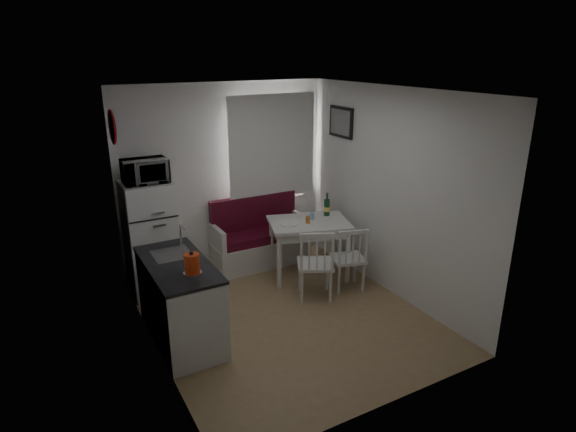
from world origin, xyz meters
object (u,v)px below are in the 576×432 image
object	(u,v)px
kitchen_counter	(180,301)
bench	(259,242)
chair_left	(320,258)
kettle	(192,264)
wine_bottle	(327,204)
microwave	(145,171)
fridge	(151,238)
dining_table	(309,228)
chair_right	(352,252)

from	to	relation	value
kitchen_counter	bench	distance (m)	2.09
chair_left	kettle	world-z (taller)	kettle
wine_bottle	microwave	bearing A→B (deg)	169.61
chair_left	kettle	distance (m)	1.81
chair_left	kettle	xyz separation A→B (m)	(-1.71, -0.36, 0.44)
bench	fridge	bearing A→B (deg)	-175.90
bench	wine_bottle	bearing A→B (deg)	-37.38
chair_left	kettle	size ratio (longest dim) A/B	2.40
bench	fridge	distance (m)	1.62
kettle	wine_bottle	world-z (taller)	kettle
kitchen_counter	dining_table	distance (m)	2.13
bench	kettle	world-z (taller)	kettle
microwave	wine_bottle	size ratio (longest dim) A/B	1.60
chair_left	fridge	xyz separation A→B (m)	(-1.74, 1.25, 0.16)
kitchen_counter	fridge	world-z (taller)	fridge
kitchen_counter	bench	bearing A→B (deg)	40.52
chair_right	kettle	world-z (taller)	kettle
dining_table	kitchen_counter	bearing A→B (deg)	-143.85
bench	microwave	bearing A→B (deg)	-174.09
kitchen_counter	chair_left	world-z (taller)	kitchen_counter
chair_left	wine_bottle	distance (m)	1.05
fridge	chair_right	bearing A→B (deg)	-28.93
microwave	bench	bearing A→B (deg)	5.91
bench	kettle	xyz separation A→B (m)	(-1.54, -1.72, 0.69)
wine_bottle	fridge	bearing A→B (deg)	168.43
dining_table	kettle	size ratio (longest dim) A/B	5.08
microwave	kettle	size ratio (longest dim) A/B	2.15
chair_left	microwave	xyz separation A→B (m)	(-1.74, 1.20, 1.04)
bench	wine_bottle	distance (m)	1.16
chair_right	chair_left	bearing A→B (deg)	-163.37
dining_table	bench	bearing A→B (deg)	139.41
bench	kettle	distance (m)	2.41
chair_right	dining_table	bearing A→B (deg)	126.64
microwave	wine_bottle	distance (m)	2.47
kitchen_counter	kettle	xyz separation A→B (m)	(0.05, -0.36, 0.57)
dining_table	wine_bottle	bearing A→B (deg)	33.81
bench	dining_table	size ratio (longest dim) A/B	1.12
bench	chair_right	distance (m)	1.53
kitchen_counter	microwave	distance (m)	1.67
chair_right	microwave	distance (m)	2.76
kitchen_counter	chair_right	world-z (taller)	kitchen_counter
chair_left	microwave	size ratio (longest dim) A/B	1.12
fridge	kitchen_counter	bearing A→B (deg)	-90.90
bench	microwave	xyz separation A→B (m)	(-1.57, -0.16, 1.29)
dining_table	chair_right	world-z (taller)	chair_right
kitchen_counter	fridge	xyz separation A→B (m)	(0.02, 1.24, 0.28)
fridge	kettle	bearing A→B (deg)	-88.93
kitchen_counter	bench	size ratio (longest dim) A/B	0.95
dining_table	wine_bottle	xyz separation A→B (m)	(0.35, 0.10, 0.25)
chair_right	kettle	xyz separation A→B (m)	(-2.21, -0.37, 0.48)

